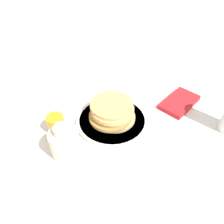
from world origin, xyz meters
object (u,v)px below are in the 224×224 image
plate (112,120)px  cream_jug (65,143)px  pancake_stack (112,112)px  juice_glass (56,124)px

plate → cream_jug: cream_jug is taller
plate → pancake_stack: (-0.00, -0.00, 0.04)m
juice_glass → plate: bearing=137.7°
juice_glass → cream_jug: bearing=59.8°
plate → juice_glass: 0.21m
pancake_stack → juice_glass: bearing=-41.5°
pancake_stack → cream_jug: size_ratio=1.40×
plate → juice_glass: (0.15, -0.14, 0.03)m
plate → juice_glass: size_ratio=3.80×
plate → pancake_stack: bearing=-157.7°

